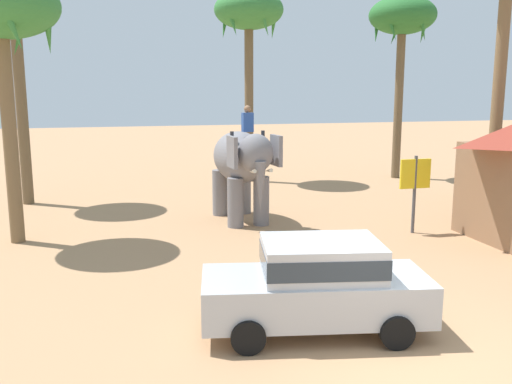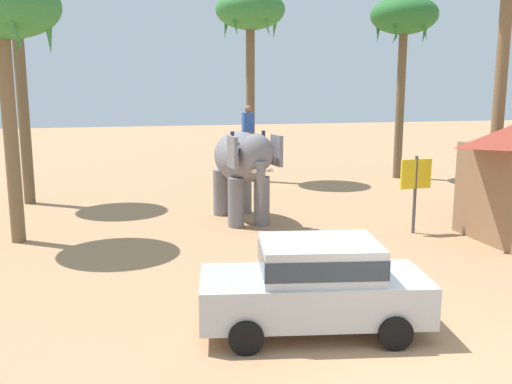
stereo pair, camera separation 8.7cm
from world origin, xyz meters
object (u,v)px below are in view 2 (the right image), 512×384
palm_tree_far_back (1,13)px  palm_tree_leaning_seaward (250,16)px  car_sedan_foreground (315,282)px  palm_tree_behind_elephant (404,21)px  signboard_yellow (416,179)px  elephant_with_mahout (242,163)px

palm_tree_far_back → palm_tree_leaning_seaward: 12.88m
car_sedan_foreground → palm_tree_behind_elephant: (10.43, 15.88, 6.65)m
car_sedan_foreground → signboard_yellow: (5.48, 5.88, 0.76)m
elephant_with_mahout → palm_tree_behind_elephant: bearing=36.3°
palm_tree_behind_elephant → palm_tree_leaning_seaward: palm_tree_leaning_seaward is taller
car_sedan_foreground → signboard_yellow: 8.07m
car_sedan_foreground → elephant_with_mahout: bearing=85.1°
palm_tree_far_back → signboard_yellow: size_ratio=3.13×
palm_tree_far_back → signboard_yellow: palm_tree_far_back is taller
elephant_with_mahout → signboard_yellow: (4.73, -2.89, -0.30)m
palm_tree_leaning_seaward → signboard_yellow: (2.38, -10.96, -6.00)m
elephant_with_mahout → palm_tree_far_back: size_ratio=0.52×
car_sedan_foreground → palm_tree_behind_elephant: bearing=56.7°
palm_tree_behind_elephant → signboard_yellow: 12.61m
elephant_with_mahout → palm_tree_far_back: palm_tree_far_back is taller
palm_tree_behind_elephant → palm_tree_leaning_seaward: bearing=172.5°
car_sedan_foreground → elephant_with_mahout: size_ratio=1.11×
palm_tree_far_back → palm_tree_leaning_seaward: (9.27, 8.86, 1.26)m
car_sedan_foreground → elephant_with_mahout: 8.87m
palm_tree_far_back → palm_tree_behind_elephant: bearing=25.5°
palm_tree_behind_elephant → signboard_yellow: palm_tree_behind_elephant is taller
car_sedan_foreground → palm_tree_far_back: palm_tree_far_back is taller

